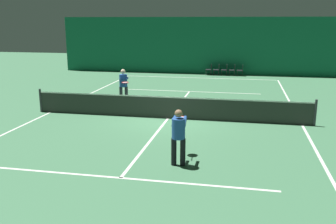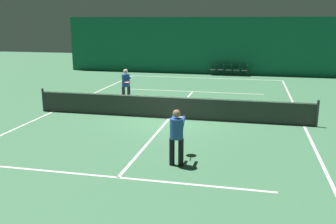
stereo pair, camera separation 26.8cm
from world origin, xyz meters
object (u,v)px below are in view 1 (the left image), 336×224
at_px(courtside_chair_1, 217,69).
at_px(courtside_chair_4, 241,70).
at_px(courtside_chair_2, 225,69).
at_px(tennis_net, 168,107).
at_px(player_near, 179,133).
at_px(player_far, 123,84).
at_px(courtside_chair_3, 233,69).
at_px(courtside_chair_0, 210,69).

relative_size(courtside_chair_1, courtside_chair_4, 1.00).
relative_size(courtside_chair_2, courtside_chair_4, 1.00).
xyz_separation_m(tennis_net, courtside_chair_1, (1.12, 13.56, -0.03)).
height_order(tennis_net, courtside_chair_2, tennis_net).
height_order(player_near, player_far, player_far).
distance_m(courtside_chair_2, courtside_chair_4, 1.19).
relative_size(courtside_chair_2, courtside_chair_3, 1.00).
bearing_deg(courtside_chair_3, player_far, -24.85).
height_order(player_far, courtside_chair_0, player_far).
bearing_deg(courtside_chair_0, courtside_chair_2, 90.00).
bearing_deg(courtside_chair_2, courtside_chair_1, -90.00).
height_order(courtside_chair_0, courtside_chair_1, same).
bearing_deg(tennis_net, courtside_chair_2, 82.81).
distance_m(tennis_net, courtside_chair_2, 13.67).
xyz_separation_m(tennis_net, player_near, (1.34, -5.15, 0.46)).
bearing_deg(courtside_chair_4, player_far, -27.33).
relative_size(player_far, courtside_chair_0, 2.06).
relative_size(player_near, courtside_chair_4, 1.97).
height_order(player_near, courtside_chair_4, player_near).
relative_size(player_near, courtside_chair_3, 1.97).
bearing_deg(courtside_chair_4, courtside_chair_1, -90.00).
height_order(courtside_chair_2, courtside_chair_3, same).
bearing_deg(courtside_chair_2, courtside_chair_4, 90.00).
xyz_separation_m(courtside_chair_1, courtside_chair_2, (0.59, 0.00, 0.00)).
distance_m(tennis_net, courtside_chair_1, 13.60).
distance_m(courtside_chair_2, courtside_chair_3, 0.59).
xyz_separation_m(courtside_chair_0, courtside_chair_1, (0.59, 0.00, 0.00)).
xyz_separation_m(tennis_net, courtside_chair_0, (0.53, 13.56, -0.03)).
distance_m(courtside_chair_0, courtside_chair_3, 1.78).
height_order(tennis_net, player_near, player_near).
distance_m(player_near, courtside_chair_1, 18.71).
relative_size(tennis_net, courtside_chair_3, 14.29).
relative_size(courtside_chair_0, courtside_chair_4, 1.00).
bearing_deg(courtside_chair_4, courtside_chair_0, -90.00).
xyz_separation_m(courtside_chair_0, courtside_chair_3, (1.78, 0.00, 0.00)).
relative_size(player_far, courtside_chair_3, 2.06).
bearing_deg(courtside_chair_2, player_far, -22.26).
relative_size(player_near, courtside_chair_0, 1.97).
relative_size(player_far, courtside_chair_2, 2.06).
height_order(courtside_chair_0, courtside_chair_3, same).
relative_size(player_near, courtside_chair_2, 1.97).
relative_size(courtside_chair_0, courtside_chair_2, 1.00).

